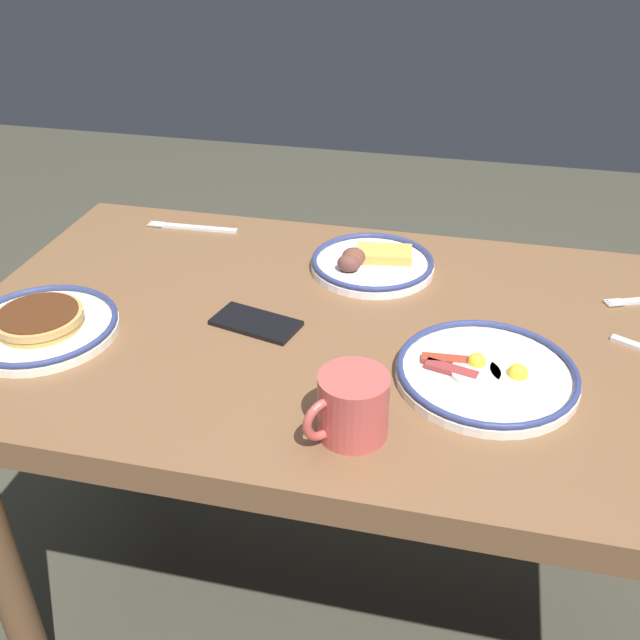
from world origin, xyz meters
TOP-DOWN VIEW (x-y plane):
  - ground_plane at (0.00, 0.00)m, footprint 6.00×6.00m
  - dining_table at (0.00, 0.00)m, footprint 1.35×0.77m
  - plate_near_main at (0.02, -0.21)m, footprint 0.23×0.23m
  - plate_center_pancakes at (-0.20, 0.10)m, footprint 0.27×0.27m
  - plate_far_companion at (0.51, 0.13)m, footprint 0.25×0.25m
  - coffee_mug at (-0.03, 0.26)m, footprint 0.10×0.11m
  - cell_phone at (0.17, 0.03)m, footprint 0.16×0.10m
  - fork_far at (0.42, -0.30)m, footprint 0.19×0.02m

SIDE VIEW (x-z plane):
  - ground_plane at x=0.00m, z-range 0.00..0.00m
  - dining_table at x=0.00m, z-range 0.28..1.03m
  - fork_far at x=0.42m, z-range 0.75..0.75m
  - cell_phone at x=0.17m, z-range 0.75..0.76m
  - plate_center_pancakes at x=-0.20m, z-range 0.74..0.78m
  - plate_near_main at x=0.02m, z-range 0.74..0.79m
  - plate_far_companion at x=0.51m, z-range 0.74..0.78m
  - coffee_mug at x=-0.03m, z-range 0.75..0.84m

